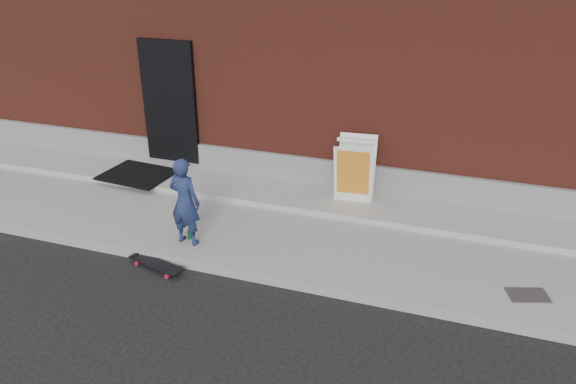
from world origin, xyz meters
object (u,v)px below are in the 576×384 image
at_px(skateboard, 156,264).
at_px(child, 185,202).
at_px(pizza_sign, 355,170).
at_px(soda_can, 190,235).

bearing_deg(skateboard, child, 70.32).
xyz_separation_m(skateboard, pizza_sign, (2.19, 2.55, 0.69)).
bearing_deg(pizza_sign, child, -134.96).
relative_size(pizza_sign, soda_can, 8.62).
distance_m(child, pizza_sign, 2.81).
xyz_separation_m(child, soda_can, (-0.02, 0.10, -0.59)).
bearing_deg(skateboard, soda_can, 74.89).
bearing_deg(soda_can, child, -77.26).
bearing_deg(pizza_sign, soda_can, -136.75).
xyz_separation_m(child, skateboard, (-0.20, -0.56, -0.72)).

